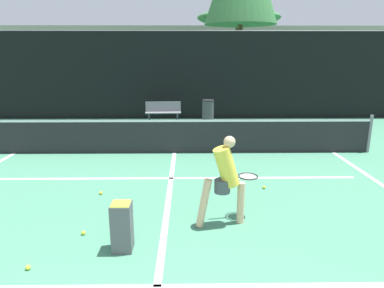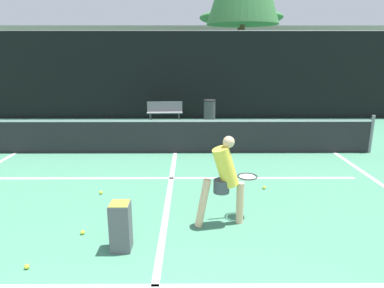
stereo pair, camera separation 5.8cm
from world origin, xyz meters
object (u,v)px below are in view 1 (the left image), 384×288
object	(u,v)px
ball_hopper	(122,226)
parked_car	(164,96)
trash_bin	(208,112)
courtside_bench	(163,112)
player_practicing	(225,177)

from	to	relation	value
ball_hopper	parked_car	bearing A→B (deg)	91.20
ball_hopper	trash_bin	world-z (taller)	trash_bin
trash_bin	courtside_bench	bearing A→B (deg)	175.53
courtside_bench	parked_car	bearing A→B (deg)	90.71
player_practicing	trash_bin	xyz separation A→B (m)	(0.23, 8.45, -0.33)
courtside_bench	parked_car	xyz separation A→B (m)	(-0.23, 4.00, 0.17)
courtside_bench	trash_bin	xyz separation A→B (m)	(1.80, -0.14, 0.02)
courtside_bench	ball_hopper	bearing A→B (deg)	-92.23
trash_bin	ball_hopper	bearing A→B (deg)	-100.77
player_practicing	courtside_bench	xyz separation A→B (m)	(-1.57, 8.59, -0.35)
courtside_bench	trash_bin	bearing A→B (deg)	-7.03
ball_hopper	parked_car	size ratio (longest dim) A/B	0.17
parked_car	ball_hopper	bearing A→B (deg)	-88.80
player_practicing	ball_hopper	size ratio (longest dim) A/B	2.09
trash_bin	parked_car	bearing A→B (deg)	116.09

